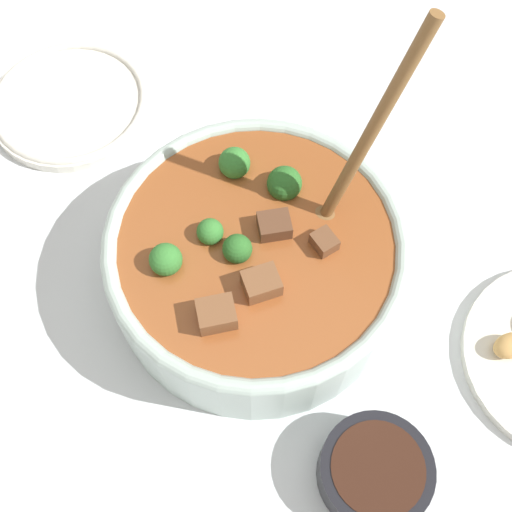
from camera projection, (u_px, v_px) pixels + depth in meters
ground_plane at (256, 282)px, 0.69m from camera, size 4.00×4.00×0.00m
stew_bowl at (256, 259)px, 0.64m from camera, size 0.29×0.29×0.31m
condiment_bowl at (375, 471)px, 0.57m from camera, size 0.10×0.10×0.04m
empty_plate at (71, 103)px, 0.79m from camera, size 0.20×0.20×0.02m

